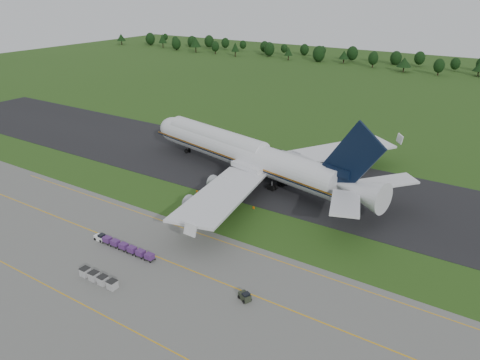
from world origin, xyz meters
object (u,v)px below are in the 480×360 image
Objects in this scene: utility_cart at (245,297)px; edge_markers at (224,199)px; uld_row at (98,278)px; aircraft at (247,154)px; baggage_train at (123,246)px.

utility_cart reaches higher than edge_markers.
utility_cart is 26.93m from uld_row.
aircraft is 9.31× the size of uld_row.
utility_cart is 0.14× the size of edge_markers.
uld_row is (4.97, -57.54, -5.69)m from aircraft.
uld_row reaches higher than baggage_train.
edge_markers is (-0.84, 40.76, -0.59)m from uld_row.
baggage_train is at bearing 179.73° from utility_cart.
aircraft reaches higher than edge_markers.
baggage_train is (0.26, -47.17, -5.72)m from aircraft.
aircraft reaches higher than uld_row.
edge_markers is (3.87, 30.40, -0.56)m from baggage_train.
aircraft is at bearing 122.28° from utility_cart.
utility_cart is at bearing -49.86° from edge_markers.
uld_row is at bearing -85.06° from aircraft.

